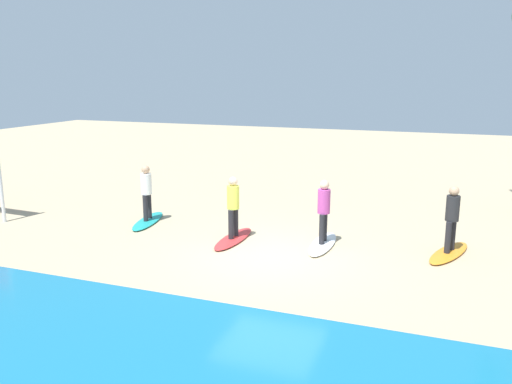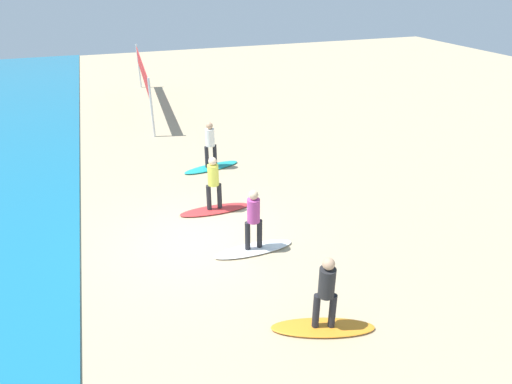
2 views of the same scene
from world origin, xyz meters
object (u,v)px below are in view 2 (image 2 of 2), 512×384
at_px(surfer_white, 254,216).
at_px(surfer_teal, 210,141).
at_px(surfboard_red, 215,210).
at_px(surfer_orange, 326,288).
at_px(surfboard_orange, 323,327).
at_px(surfboard_white, 254,249).
at_px(volleyball_net, 143,73).
at_px(surfboard_teal, 211,167).
at_px(surfer_red, 213,180).

height_order(surfer_white, surfer_teal, same).
bearing_deg(surfboard_red, surfer_orange, 99.20).
relative_size(surfboard_orange, surfboard_red, 1.00).
height_order(surfboard_white, surfer_white, surfer_white).
bearing_deg(surfboard_red, surfer_white, 100.67).
xyz_separation_m(surfer_white, volleyball_net, (13.98, 0.93, 0.75)).
height_order(surfboard_orange, surfer_white, surfer_white).
height_order(surfboard_orange, surfboard_white, same).
height_order(surfboard_teal, surfer_teal, surfer_teal).
xyz_separation_m(surfboard_teal, volleyball_net, (8.57, 1.21, 1.74)).
relative_size(surfboard_red, surfer_teal, 1.28).
bearing_deg(surfer_orange, surfer_red, 8.39).
height_order(surfboard_red, surfboard_teal, same).
bearing_deg(surfer_red, surfboard_white, -170.15).
bearing_deg(surfboard_orange, volleyball_net, -66.50).
distance_m(surfer_teal, volleyball_net, 8.69).
relative_size(surfer_white, surfer_teal, 1.00).
bearing_deg(surfer_red, surfboard_orange, -171.61).
bearing_deg(surfboard_teal, surfboard_white, 75.27).
distance_m(surfer_white, surfboard_red, 2.57).
distance_m(surfer_orange, surfer_red, 5.48).
height_order(surfer_red, surfer_teal, same).
relative_size(surfer_orange, volleyball_net, 0.18).
relative_size(surfboard_orange, surfer_red, 1.28).
distance_m(surfboard_white, surfer_red, 2.57).
relative_size(surfboard_teal, surfer_teal, 1.28).
bearing_deg(surfboard_orange, surfer_white, -63.66).
distance_m(surfer_red, volleyball_net, 11.68).
distance_m(surfboard_red, surfer_teal, 3.30).
bearing_deg(surfer_orange, surfboard_orange, 0.00).
xyz_separation_m(surfboard_white, surfer_red, (2.34, 0.41, 0.99)).
relative_size(surfer_orange, surfer_teal, 1.00).
xyz_separation_m(surfer_red, volleyball_net, (11.65, 0.52, 0.75)).
relative_size(surfer_white, surfboard_teal, 0.78).
bearing_deg(surfer_orange, surfer_white, 7.27).
relative_size(surfer_teal, volleyball_net, 0.18).
bearing_deg(surfboard_teal, surfer_teal, 168.29).
distance_m(surfboard_orange, surfboard_red, 5.48).
bearing_deg(surfboard_teal, surfer_white, 75.27).
xyz_separation_m(surfer_white, surfer_red, (2.34, 0.41, 0.00)).
distance_m(surfboard_orange, surfer_teal, 8.55).
relative_size(surfboard_orange, surfer_teal, 1.28).
relative_size(surfboard_white, surfboard_teal, 1.00).
distance_m(surfer_white, volleyball_net, 14.04).
relative_size(surfboard_orange, volleyball_net, 0.23).
height_order(surfer_orange, surfer_red, same).
xyz_separation_m(surfboard_orange, surfer_red, (5.42, 0.80, 0.99)).
relative_size(surfer_red, volleyball_net, 0.18).
bearing_deg(surfer_orange, surfboard_white, 7.27).
bearing_deg(surfer_red, surfer_teal, -12.68).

